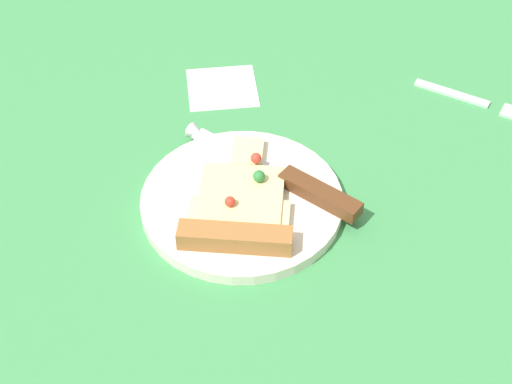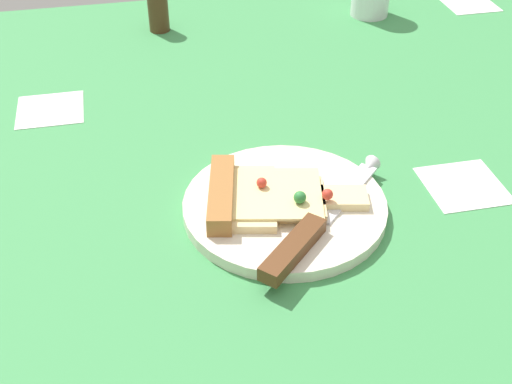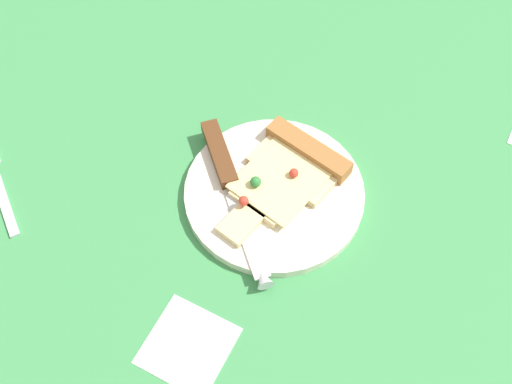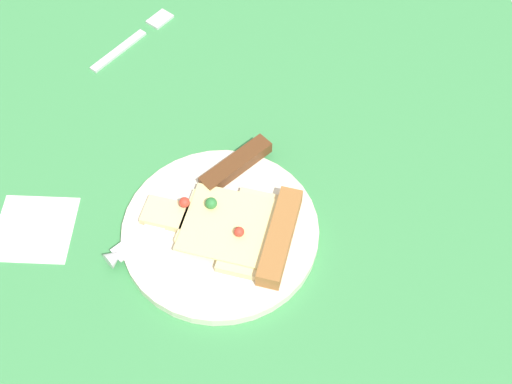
% 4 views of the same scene
% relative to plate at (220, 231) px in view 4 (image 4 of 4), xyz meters
% --- Properties ---
extents(ground_plane, '(1.33, 1.33, 0.03)m').
position_rel_plate_xyz_m(ground_plane, '(-0.01, 0.02, -0.02)').
color(ground_plane, '#3D8C4C').
rests_on(ground_plane, ground).
extents(plate, '(0.23, 0.23, 0.01)m').
position_rel_plate_xyz_m(plate, '(0.00, 0.00, 0.00)').
color(plate, silver).
rests_on(plate, ground_plane).
extents(pizza_slice, '(0.13, 0.19, 0.03)m').
position_rel_plate_xyz_m(pizza_slice, '(0.01, 0.03, 0.01)').
color(pizza_slice, beige).
rests_on(pizza_slice, plate).
extents(knife, '(0.19, 0.18, 0.02)m').
position_rel_plate_xyz_m(knife, '(-0.05, -0.02, 0.01)').
color(knife, silver).
rests_on(knife, plate).
extents(fork, '(0.13, 0.10, 0.01)m').
position_rel_plate_xyz_m(fork, '(-0.32, -0.15, -0.00)').
color(fork, silver).
rests_on(fork, ground_plane).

